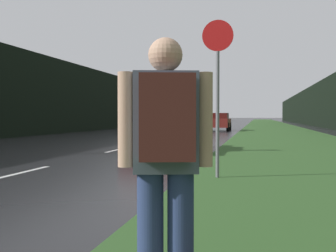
{
  "coord_description": "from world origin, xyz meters",
  "views": [
    {
      "loc": [
        4.97,
        1.12,
        1.22
      ],
      "look_at": [
        1.85,
        15.68,
        0.87
      ],
      "focal_mm": 45.0,
      "sensor_mm": 36.0,
      "label": 1
    }
  ],
  "objects_px": {
    "car_passing_far": "(219,122)",
    "car_passing_near": "(165,132)",
    "hitchhiker_with_backpack": "(166,155)",
    "stop_sign": "(218,85)",
    "car_oncoming": "(198,121)"
  },
  "relations": [
    {
      "from": "car_passing_near",
      "to": "car_passing_far",
      "type": "distance_m",
      "value": 20.58
    },
    {
      "from": "car_passing_near",
      "to": "car_oncoming",
      "type": "distance_m",
      "value": 33.29
    },
    {
      "from": "stop_sign",
      "to": "car_passing_far",
      "type": "relative_size",
      "value": 0.7
    },
    {
      "from": "hitchhiker_with_backpack",
      "to": "car_passing_far",
      "type": "height_order",
      "value": "hitchhiker_with_backpack"
    },
    {
      "from": "car_oncoming",
      "to": "hitchhiker_with_backpack",
      "type": "bearing_deg",
      "value": -82.21
    },
    {
      "from": "hitchhiker_with_backpack",
      "to": "stop_sign",
      "type": "bearing_deg",
      "value": 77.53
    },
    {
      "from": "car_passing_near",
      "to": "car_oncoming",
      "type": "bearing_deg",
      "value": -83.92
    },
    {
      "from": "stop_sign",
      "to": "hitchhiker_with_backpack",
      "type": "xyz_separation_m",
      "value": [
        0.21,
        -5.69,
        -0.84
      ]
    },
    {
      "from": "stop_sign",
      "to": "car_passing_far",
      "type": "xyz_separation_m",
      "value": [
        -2.43,
        26.9,
        -1.07
      ]
    },
    {
      "from": "car_passing_far",
      "to": "car_oncoming",
      "type": "xyz_separation_m",
      "value": [
        -3.53,
        12.53,
        -0.05
      ]
    },
    {
      "from": "car_passing_far",
      "to": "hitchhiker_with_backpack",
      "type": "bearing_deg",
      "value": 94.64
    },
    {
      "from": "stop_sign",
      "to": "hitchhiker_with_backpack",
      "type": "height_order",
      "value": "stop_sign"
    },
    {
      "from": "hitchhiker_with_backpack",
      "to": "car_passing_far",
      "type": "relative_size",
      "value": 0.38
    },
    {
      "from": "car_passing_far",
      "to": "car_passing_near",
      "type": "bearing_deg",
      "value": 90.0
    },
    {
      "from": "car_passing_far",
      "to": "stop_sign",
      "type": "bearing_deg",
      "value": 95.17
    }
  ]
}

